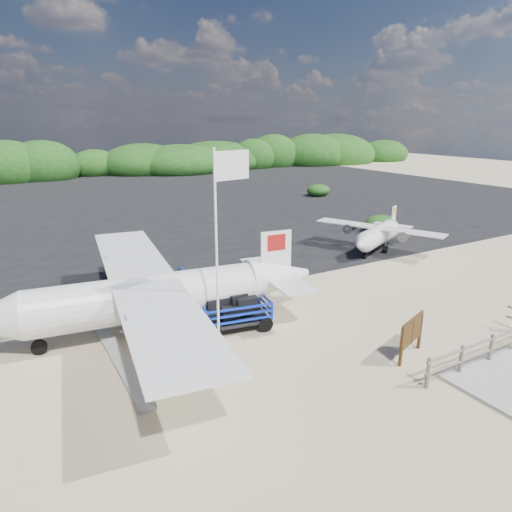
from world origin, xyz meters
The scene contains 11 objects.
ground centered at (0.00, 0.00, 0.00)m, with size 160.00×160.00×0.00m, color beige.
asphalt_apron centered at (0.00, 30.00, 0.00)m, with size 90.00×50.00×0.04m, color #B2B2B2, non-canonical shape.
walkway_pad centered at (5.50, -6.00, 0.00)m, with size 3.50×2.50×0.10m, color #B2B2B2, non-canonical shape.
vegetation_band centered at (0.00, 55.00, 0.00)m, with size 124.00×8.00×4.40m, color #B2B2B2, non-canonical shape.
fence centered at (6.00, -5.00, 0.00)m, with size 6.40×2.00×1.10m, color #B2B2B2, non-canonical shape.
baggage_cart centered at (-0.08, 1.35, 0.00)m, with size 2.77×1.59×1.39m, color #0D2ECC, non-canonical shape.
flagpole centered at (-1.42, -0.01, 0.00)m, with size 1.37×0.57×6.85m, color white, non-canonical shape.
signboard centered at (4.01, -3.44, 0.00)m, with size 1.77×0.17×1.45m, color #4C3015, non-canonical shape.
crew_a centered at (-1.13, 4.09, 0.96)m, with size 0.70×0.46×1.92m, color #131A4A.
crew_b centered at (-0.59, 2.07, 0.95)m, with size 0.92×0.72×1.89m, color #131A4A.
aircraft_large centered at (17.38, 24.97, 0.00)m, with size 14.80×14.80×4.44m, color #B2B2B2, non-canonical shape.
Camera 1 is at (-7.32, -12.73, 7.65)m, focal length 32.00 mm.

